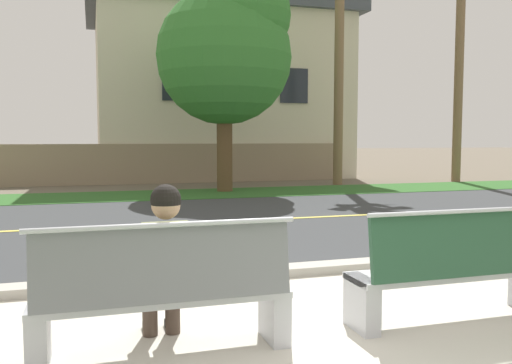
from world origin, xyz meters
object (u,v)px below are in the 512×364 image
bench_right (457,271)px  shade_tree_left (229,47)px  seated_person_olive (165,260)px  bench_left (164,296)px

bench_right → shade_tree_left: (0.97, 11.76, 3.81)m
bench_right → seated_person_olive: (-2.44, 0.17, 0.22)m
seated_person_olive → bench_left: bearing=-99.6°
shade_tree_left → bench_left: bearing=-106.3°
bench_left → seated_person_olive: seated_person_olive is taller
seated_person_olive → bench_right: bearing=-4.0°
bench_left → shade_tree_left: bearing=73.7°
bench_right → seated_person_olive: 2.45m
bench_right → bench_left: bearing=180.0°
bench_right → seated_person_olive: seated_person_olive is taller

